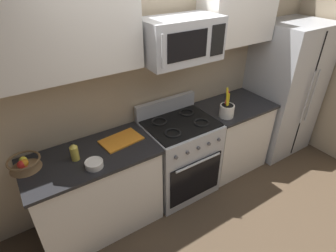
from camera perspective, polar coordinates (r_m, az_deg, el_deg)
ground_plane at (r=3.13m, az=9.83°, el=-19.71°), size 16.00×16.00×0.00m
wall_back at (r=3.02m, az=-1.54°, el=9.99°), size 8.00×0.10×2.60m
counter_left at (r=2.85m, az=-14.64°, el=-13.14°), size 1.20×0.63×0.91m
range_oven at (r=3.16m, az=2.35°, el=-6.32°), size 0.76×0.67×1.09m
counter_right at (r=3.62m, az=13.09°, el=-1.99°), size 0.87×0.63×0.91m
refrigerator at (r=4.04m, az=22.98°, el=6.92°), size 0.85×0.74×1.78m
microwave at (r=2.58m, az=2.64°, el=17.64°), size 0.74×0.44×0.39m
upper_cabinets_left at (r=2.26m, az=-21.89°, el=19.12°), size 1.19×0.34×0.78m
upper_cabinets_right at (r=3.18m, az=14.57°, el=23.44°), size 0.86×0.34×0.78m
utensil_crock at (r=3.08m, az=12.21°, el=3.28°), size 0.16×0.16×0.34m
fruit_basket at (r=2.59m, az=-27.86°, el=-6.92°), size 0.27×0.27×0.11m
apple_loose at (r=2.57m, az=-27.84°, el=-7.63°), size 0.07×0.07×0.07m
cutting_board at (r=2.68m, az=-9.77°, el=-2.90°), size 0.41×0.29×0.02m
bottle_oil at (r=2.50m, az=-19.03°, el=-5.11°), size 0.07×0.07×0.18m
prep_bowl at (r=2.40m, az=-15.22°, el=-7.66°), size 0.16×0.16×0.06m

